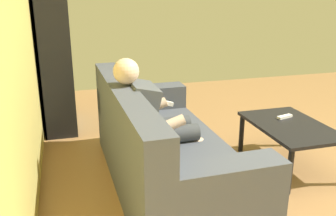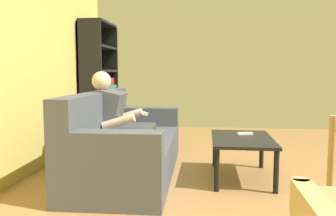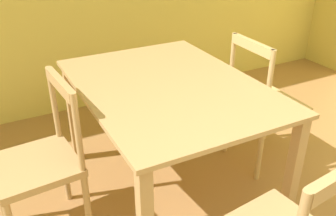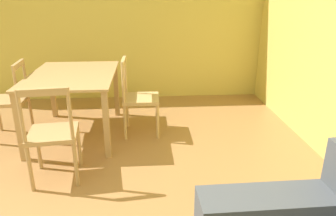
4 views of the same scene
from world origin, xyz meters
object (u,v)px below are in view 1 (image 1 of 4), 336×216
(couch, at_px, (160,151))
(tv_remote, at_px, (285,117))
(coffee_table, at_px, (290,130))
(bookshelf, at_px, (55,66))
(person_lounging, at_px, (154,121))

(couch, xyz_separation_m, tv_remote, (0.18, -1.31, 0.12))
(coffee_table, height_order, bookshelf, bookshelf)
(person_lounging, relative_size, bookshelf, 0.59)
(couch, relative_size, tv_remote, 12.74)
(couch, distance_m, coffee_table, 1.27)
(tv_remote, height_order, bookshelf, bookshelf)
(person_lounging, xyz_separation_m, bookshelf, (1.71, 0.80, 0.17))
(tv_remote, xyz_separation_m, bookshelf, (1.61, 2.14, 0.30))
(couch, height_order, tv_remote, couch)
(couch, xyz_separation_m, bookshelf, (1.79, 0.83, 0.43))
(bookshelf, bearing_deg, coffee_table, -130.44)
(coffee_table, xyz_separation_m, tv_remote, (0.18, -0.05, 0.07))
(couch, bearing_deg, tv_remote, -82.23)
(coffee_table, distance_m, bookshelf, 2.78)
(person_lounging, xyz_separation_m, tv_remote, (0.10, -1.35, -0.13))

